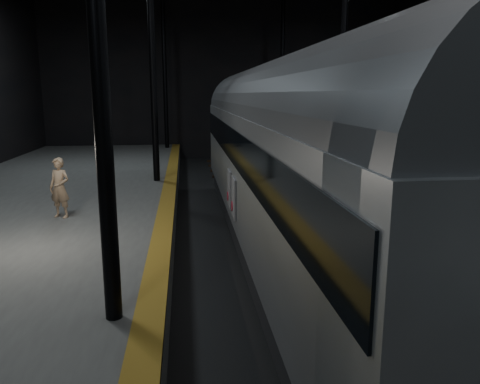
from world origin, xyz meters
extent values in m
plane|color=black|center=(0.00, 0.00, 0.00)|extent=(44.00, 44.00, 0.00)
cube|color=olive|center=(-3.25, 0.00, 1.00)|extent=(0.50, 43.80, 0.01)
cube|color=#3F3328|center=(-0.72, 0.00, 0.17)|extent=(0.08, 43.00, 0.14)
cube|color=#3F3328|center=(0.72, 0.00, 0.17)|extent=(0.08, 43.00, 0.14)
cube|color=black|center=(0.00, 0.00, 0.06)|extent=(2.40, 42.00, 0.12)
cylinder|color=black|center=(-3.80, 8.00, 6.00)|extent=(0.26, 0.26, 10.00)
cylinder|color=black|center=(3.80, 8.00, 6.00)|extent=(0.26, 0.26, 10.00)
cylinder|color=black|center=(-3.80, 20.00, 6.00)|extent=(0.26, 0.26, 10.00)
cylinder|color=black|center=(3.80, 20.00, 6.00)|extent=(0.26, 0.26, 10.00)
cube|color=#9DA0A4|center=(0.00, 1.32, 2.49)|extent=(2.83, 19.52, 2.93)
cube|color=black|center=(0.00, 1.32, 0.65)|extent=(2.59, 19.13, 0.83)
cube|color=black|center=(0.00, 1.32, 3.17)|extent=(2.89, 19.23, 0.88)
cylinder|color=slate|center=(0.00, 1.32, 3.95)|extent=(2.77, 19.32, 2.77)
cube|color=black|center=(0.00, 8.16, 0.29)|extent=(1.76, 2.15, 0.34)
cube|color=silver|center=(-1.45, 0.35, 1.90)|extent=(0.04, 0.73, 1.02)
cube|color=silver|center=(-1.45, 1.52, 1.90)|extent=(0.04, 0.73, 1.02)
cylinder|color=red|center=(-1.47, 0.52, 1.66)|extent=(0.03, 0.25, 0.25)
cylinder|color=red|center=(-1.47, 1.69, 1.66)|extent=(0.03, 0.25, 0.25)
imported|color=tan|center=(-6.17, 2.44, 1.86)|extent=(0.74, 0.62, 1.71)
camera|label=1|loc=(-2.62, -11.00, 4.46)|focal=35.00mm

